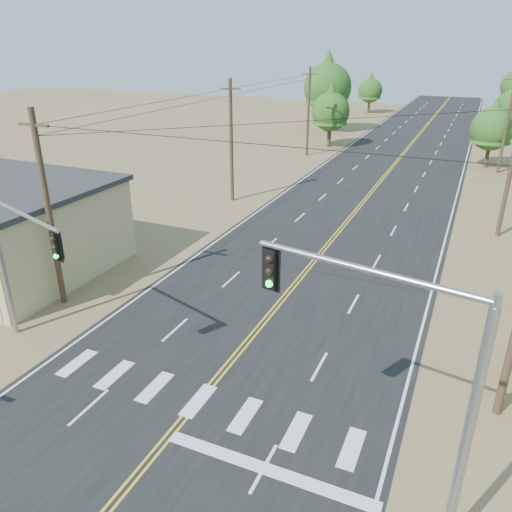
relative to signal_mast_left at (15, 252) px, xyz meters
The scene contains 12 objects.
road 23.92m from the signal_mast_left, 68.37° to the left, with size 15.00×200.00×0.02m, color black.
utility_pole_left_near 4.26m from the signal_mast_left, 115.98° to the left, with size 1.80×0.30×10.00m.
utility_pole_left_mid 23.88m from the signal_mast_left, 94.45° to the left, with size 1.80×0.30×10.00m.
utility_pole_left_far 43.85m from the signal_mast_left, 92.42° to the left, with size 1.80×0.30×10.00m.
utility_pole_right_mid 30.55m from the signal_mast_left, 51.19° to the left, with size 1.80×0.30×10.00m.
utility_pole_right_far 47.81m from the signal_mast_left, 66.39° to the left, with size 1.80×0.30×10.00m.
signal_mast_left is the anchor object (origin of this frame).
signal_mast_right 16.29m from the signal_mast_left, ahead, with size 6.09×1.37×7.85m.
tree_left_near 50.01m from the signal_mast_left, 91.09° to the left, with size 4.79×4.79×7.99m.
tree_left_mid 61.16m from the signal_mast_left, 94.42° to the left, with size 6.94×6.94×11.57m.
tree_left_far 84.32m from the signal_mast_left, 92.21° to the left, with size 4.40×4.40×7.34m.
tree_right_near 49.23m from the signal_mast_left, 68.65° to the left, with size 4.45×4.45×7.41m.
Camera 1 is at (8.29, -5.13, 12.79)m, focal length 35.00 mm.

